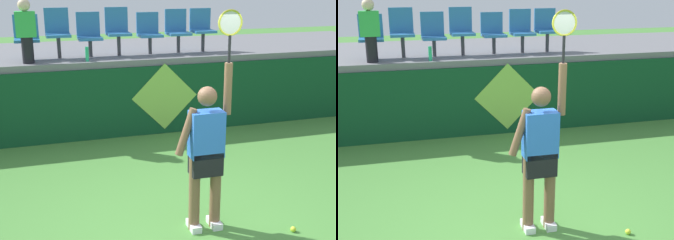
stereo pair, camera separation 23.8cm
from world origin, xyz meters
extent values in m
plane|color=#478438|center=(0.00, 0.00, 0.00)|extent=(40.00, 40.00, 0.00)
cube|color=#0F4223|center=(0.00, 3.61, 0.65)|extent=(12.91, 0.20, 1.31)
cube|color=slate|center=(0.00, 5.09, 1.37)|extent=(12.91, 3.07, 0.12)
cube|color=white|center=(0.01, 0.01, 0.04)|extent=(0.12, 0.26, 0.08)
cube|color=white|center=(0.27, 0.00, 0.04)|extent=(0.12, 0.26, 0.08)
cylinder|color=brown|center=(0.01, 0.01, 0.46)|extent=(0.13, 0.13, 0.92)
cylinder|color=brown|center=(0.27, 0.00, 0.46)|extent=(0.13, 0.13, 0.92)
cube|color=black|center=(0.14, 0.01, 0.84)|extent=(0.36, 0.22, 0.28)
cube|color=blue|center=(0.14, 0.01, 1.18)|extent=(0.38, 0.22, 0.53)
sphere|color=brown|center=(0.14, 0.01, 1.62)|extent=(0.22, 0.22, 0.22)
cylinder|color=brown|center=(-0.10, 0.01, 1.23)|extent=(0.26, 0.09, 0.55)
cylinder|color=brown|center=(0.38, 0.00, 1.69)|extent=(0.09, 0.09, 0.58)
cylinder|color=black|center=(0.38, 0.00, 2.13)|extent=(0.03, 0.03, 0.30)
torus|color=gold|center=(0.38, 0.00, 2.41)|extent=(0.28, 0.02, 0.28)
ellipsoid|color=silver|center=(0.38, 0.00, 2.41)|extent=(0.24, 0.02, 0.24)
sphere|color=#D1E533|center=(1.11, -0.40, 0.03)|extent=(0.07, 0.07, 0.07)
cylinder|color=#26B272|center=(-0.70, 3.69, 1.56)|extent=(0.06, 0.06, 0.26)
cylinder|color=#38383D|center=(-1.70, 4.16, 1.59)|extent=(0.07, 0.07, 0.33)
cube|color=#2D70B2|center=(-1.70, 4.16, 1.78)|extent=(0.44, 0.42, 0.05)
cube|color=#2D70B2|center=(-1.70, 4.35, 2.02)|extent=(0.44, 0.04, 0.42)
cylinder|color=#38383D|center=(-1.15, 4.16, 1.63)|extent=(0.07, 0.07, 0.40)
cube|color=#2D70B2|center=(-1.15, 4.16, 1.85)|extent=(0.44, 0.42, 0.05)
cube|color=#2D70B2|center=(-1.15, 4.35, 2.11)|extent=(0.44, 0.04, 0.46)
cylinder|color=#38383D|center=(-0.57, 4.16, 1.59)|extent=(0.07, 0.07, 0.32)
cube|color=#2D70B2|center=(-0.57, 4.16, 1.78)|extent=(0.44, 0.42, 0.05)
cube|color=#2D70B2|center=(-0.57, 4.35, 2.02)|extent=(0.44, 0.04, 0.45)
cylinder|color=#38383D|center=(-0.03, 4.16, 1.62)|extent=(0.07, 0.07, 0.39)
cube|color=#2D70B2|center=(-0.03, 4.16, 1.84)|extent=(0.44, 0.42, 0.05)
cube|color=#2D70B2|center=(-0.03, 4.35, 2.10)|extent=(0.44, 0.04, 0.46)
cylinder|color=#38383D|center=(0.58, 4.16, 1.60)|extent=(0.07, 0.07, 0.34)
cube|color=#2D70B2|center=(0.58, 4.16, 1.79)|extent=(0.44, 0.42, 0.05)
cube|color=#2D70B2|center=(0.58, 4.35, 2.02)|extent=(0.44, 0.04, 0.40)
cylinder|color=#38383D|center=(1.16, 4.16, 1.61)|extent=(0.07, 0.07, 0.35)
cube|color=#2D70B2|center=(1.16, 4.16, 1.81)|extent=(0.44, 0.42, 0.05)
cube|color=#2D70B2|center=(1.16, 4.35, 2.05)|extent=(0.44, 0.04, 0.44)
cylinder|color=#38383D|center=(1.68, 4.16, 1.62)|extent=(0.07, 0.07, 0.38)
cube|color=#2D70B2|center=(1.68, 4.16, 1.84)|extent=(0.44, 0.42, 0.05)
cube|color=#2D70B2|center=(1.68, 4.35, 2.07)|extent=(0.44, 0.04, 0.41)
cylinder|color=black|center=(-1.70, 3.81, 1.66)|extent=(0.20, 0.20, 0.46)
cube|color=green|center=(-1.70, 3.81, 2.10)|extent=(0.34, 0.20, 0.43)
sphere|color=beige|center=(-1.70, 3.81, 2.42)|extent=(0.21, 0.21, 0.21)
cube|color=#0F4223|center=(0.69, 3.50, 0.00)|extent=(0.90, 0.01, 0.00)
plane|color=#8CC64C|center=(0.69, 3.50, 0.72)|extent=(1.27, 0.00, 1.27)
camera|label=1|loc=(-1.71, -4.59, 2.88)|focal=49.59mm
camera|label=2|loc=(-1.48, -4.66, 2.88)|focal=49.59mm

